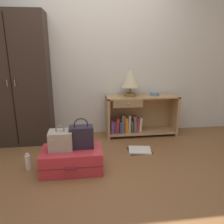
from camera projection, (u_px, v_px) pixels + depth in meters
ground_plane at (104, 178)px, 2.54m from camera, size 9.00×9.00×0.00m
back_wall at (94, 56)px, 3.61m from camera, size 6.40×0.10×2.60m
wardrobe at (16, 81)px, 3.27m from camera, size 0.97×0.47×1.92m
bookshelf at (138, 116)px, 3.74m from camera, size 1.18×0.36×0.67m
table_lamp at (130, 79)px, 3.54m from camera, size 0.31×0.31×0.42m
bowl at (154, 94)px, 3.68m from camera, size 0.15×0.15×0.05m
suitcase_large at (72, 159)px, 2.68m from camera, size 0.72×0.44×0.27m
train_case at (61, 140)px, 2.62m from camera, size 0.27×0.23×0.30m
handbag at (81, 137)px, 2.66m from camera, size 0.28×0.16×0.37m
bottle at (28, 162)px, 2.69m from camera, size 0.06×0.06×0.22m
open_book_on_floor at (140, 150)px, 3.21m from camera, size 0.35×0.30×0.02m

